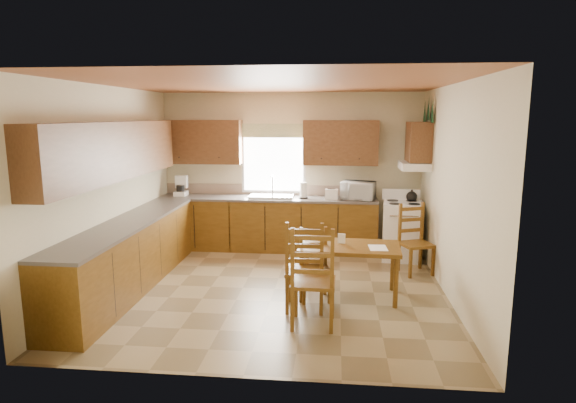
# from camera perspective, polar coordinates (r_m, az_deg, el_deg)

# --- Properties ---
(floor) EXTENTS (4.50, 4.50, 0.00)m
(floor) POSITION_cam_1_polar(r_m,az_deg,el_deg) (6.60, -1.58, -10.32)
(floor) COLOR olive
(floor) RESTS_ON ground
(ceiling) EXTENTS (4.50, 4.50, 0.00)m
(ceiling) POSITION_cam_1_polar(r_m,az_deg,el_deg) (6.19, -1.71, 13.79)
(ceiling) COLOR #9A5530
(ceiling) RESTS_ON floor
(wall_left) EXTENTS (4.50, 4.50, 0.00)m
(wall_left) POSITION_cam_1_polar(r_m,az_deg,el_deg) (6.91, -20.49, 1.55)
(wall_left) COLOR beige
(wall_left) RESTS_ON floor
(wall_right) EXTENTS (4.50, 4.50, 0.00)m
(wall_right) POSITION_cam_1_polar(r_m,az_deg,el_deg) (6.37, 18.87, 0.96)
(wall_right) COLOR beige
(wall_right) RESTS_ON floor
(wall_back) EXTENTS (4.50, 4.50, 0.00)m
(wall_back) POSITION_cam_1_polar(r_m,az_deg,el_deg) (8.47, 0.32, 3.67)
(wall_back) COLOR beige
(wall_back) RESTS_ON floor
(wall_front) EXTENTS (4.50, 4.50, 0.00)m
(wall_front) POSITION_cam_1_polar(r_m,az_deg,el_deg) (4.07, -5.72, -3.49)
(wall_front) COLOR beige
(wall_front) RESTS_ON floor
(lower_cab_back) EXTENTS (3.75, 0.60, 0.88)m
(lower_cab_back) POSITION_cam_1_polar(r_m,az_deg,el_deg) (8.37, -2.44, -2.74)
(lower_cab_back) COLOR brown
(lower_cab_back) RESTS_ON floor
(lower_cab_left) EXTENTS (0.60, 3.60, 0.88)m
(lower_cab_left) POSITION_cam_1_polar(r_m,az_deg,el_deg) (6.84, -18.30, -6.22)
(lower_cab_left) COLOR brown
(lower_cab_left) RESTS_ON floor
(counter_back) EXTENTS (3.75, 0.63, 0.04)m
(counter_back) POSITION_cam_1_polar(r_m,az_deg,el_deg) (8.28, -2.47, 0.37)
(counter_back) COLOR #57514D
(counter_back) RESTS_ON lower_cab_back
(counter_left) EXTENTS (0.63, 3.60, 0.04)m
(counter_left) POSITION_cam_1_polar(r_m,az_deg,el_deg) (6.73, -18.51, -2.45)
(counter_left) COLOR #57514D
(counter_left) RESTS_ON lower_cab_left
(backsplash) EXTENTS (3.75, 0.01, 0.18)m
(backsplash) POSITION_cam_1_polar(r_m,az_deg,el_deg) (8.55, -2.20, 1.42)
(backsplash) COLOR gray
(backsplash) RESTS_ON counter_back
(upper_cab_back_left) EXTENTS (1.41, 0.33, 0.75)m
(upper_cab_back_left) POSITION_cam_1_polar(r_m,az_deg,el_deg) (8.55, -10.24, 6.97)
(upper_cab_back_left) COLOR brown
(upper_cab_back_left) RESTS_ON wall_back
(upper_cab_back_right) EXTENTS (1.25, 0.33, 0.75)m
(upper_cab_back_right) POSITION_cam_1_polar(r_m,az_deg,el_deg) (8.23, 6.24, 6.95)
(upper_cab_back_right) COLOR brown
(upper_cab_back_right) RESTS_ON wall_back
(upper_cab_left) EXTENTS (0.33, 3.60, 0.75)m
(upper_cab_left) POSITION_cam_1_polar(r_m,az_deg,el_deg) (6.65, -20.04, 5.65)
(upper_cab_left) COLOR brown
(upper_cab_left) RESTS_ON wall_left
(upper_cab_stove) EXTENTS (0.33, 0.62, 0.62)m
(upper_cab_stove) POSITION_cam_1_polar(r_m,az_deg,el_deg) (7.89, 15.21, 6.85)
(upper_cab_stove) COLOR brown
(upper_cab_stove) RESTS_ON wall_right
(range_hood) EXTENTS (0.44, 0.62, 0.12)m
(range_hood) POSITION_cam_1_polar(r_m,az_deg,el_deg) (7.91, 14.72, 4.12)
(range_hood) COLOR white
(range_hood) RESTS_ON wall_right
(window_frame) EXTENTS (1.13, 0.02, 1.18)m
(window_frame) POSITION_cam_1_polar(r_m,az_deg,el_deg) (8.45, -1.74, 5.01)
(window_frame) COLOR white
(window_frame) RESTS_ON wall_back
(window_pane) EXTENTS (1.05, 0.01, 1.10)m
(window_pane) POSITION_cam_1_polar(r_m,az_deg,el_deg) (8.45, -1.74, 5.01)
(window_pane) COLOR white
(window_pane) RESTS_ON wall_back
(window_valance) EXTENTS (1.19, 0.01, 0.24)m
(window_valance) POSITION_cam_1_polar(r_m,az_deg,el_deg) (8.39, -1.78, 8.40)
(window_valance) COLOR #58793F
(window_valance) RESTS_ON wall_back
(sink_basin) EXTENTS (0.75, 0.45, 0.04)m
(sink_basin) POSITION_cam_1_polar(r_m,az_deg,el_deg) (8.27, -1.96, 0.63)
(sink_basin) COLOR silver
(sink_basin) RESTS_ON counter_back
(pine_decal_a) EXTENTS (0.22, 0.22, 0.36)m
(pine_decal_a) POSITION_cam_1_polar(r_m,az_deg,el_deg) (7.59, 16.76, 10.28)
(pine_decal_a) COLOR #184225
(pine_decal_a) RESTS_ON wall_right
(pine_decal_b) EXTENTS (0.22, 0.22, 0.36)m
(pine_decal_b) POSITION_cam_1_polar(r_m,az_deg,el_deg) (7.91, 16.33, 10.57)
(pine_decal_b) COLOR #184225
(pine_decal_b) RESTS_ON wall_right
(pine_decal_c) EXTENTS (0.22, 0.22, 0.36)m
(pine_decal_c) POSITION_cam_1_polar(r_m,az_deg,el_deg) (8.22, 15.91, 10.28)
(pine_decal_c) COLOR #184225
(pine_decal_c) RESTS_ON wall_right
(stove) EXTENTS (0.68, 0.69, 0.91)m
(stove) POSITION_cam_1_polar(r_m,az_deg,el_deg) (8.03, 13.37, -3.45)
(stove) COLOR white
(stove) RESTS_ON floor
(coffeemaker) EXTENTS (0.25, 0.28, 0.35)m
(coffeemaker) POSITION_cam_1_polar(r_m,az_deg,el_deg) (8.63, -12.61, 1.82)
(coffeemaker) COLOR white
(coffeemaker) RESTS_ON counter_back
(paper_towel) EXTENTS (0.15, 0.15, 0.27)m
(paper_towel) POSITION_cam_1_polar(r_m,az_deg,el_deg) (8.17, 1.82, 1.33)
(paper_towel) COLOR white
(paper_towel) RESTS_ON counter_back
(toaster) EXTENTS (0.21, 0.14, 0.17)m
(toaster) POSITION_cam_1_polar(r_m,az_deg,el_deg) (8.11, 5.18, 0.87)
(toaster) COLOR white
(toaster) RESTS_ON counter_back
(microwave) EXTENTS (0.57, 0.47, 0.30)m
(microwave) POSITION_cam_1_polar(r_m,az_deg,el_deg) (8.13, 8.31, 1.31)
(microwave) COLOR white
(microwave) RESTS_ON counter_back
(dining_table) EXTENTS (1.30, 0.79, 0.68)m
(dining_table) POSITION_cam_1_polar(r_m,az_deg,el_deg) (6.29, 7.21, -8.14)
(dining_table) COLOR brown
(dining_table) RESTS_ON floor
(chair_near_left) EXTENTS (0.47, 0.45, 1.10)m
(chair_near_left) POSITION_cam_1_polar(r_m,az_deg,el_deg) (5.79, 2.03, -7.52)
(chair_near_left) COLOR brown
(chair_near_left) RESTS_ON floor
(chair_near_right) EXTENTS (0.49, 0.47, 1.14)m
(chair_near_right) POSITION_cam_1_polar(r_m,az_deg,el_deg) (5.35, 3.02, -8.79)
(chair_near_right) COLOR brown
(chair_near_right) RESTS_ON floor
(chair_far_left) EXTENTS (0.45, 0.43, 0.90)m
(chair_far_left) POSITION_cam_1_polar(r_m,az_deg,el_deg) (6.11, 3.22, -7.57)
(chair_far_left) COLOR brown
(chair_far_left) RESTS_ON floor
(chair_far_right) EXTENTS (0.55, 0.54, 1.02)m
(chair_far_right) POSITION_cam_1_polar(r_m,az_deg,el_deg) (7.32, 14.99, -4.40)
(chair_far_right) COLOR brown
(chair_far_right) RESTS_ON floor
(table_paper) EXTENTS (0.23, 0.30, 0.00)m
(table_paper) POSITION_cam_1_polar(r_m,az_deg,el_deg) (6.13, 10.60, -5.41)
(table_paper) COLOR white
(table_paper) RESTS_ON dining_table
(table_card) EXTENTS (0.10, 0.03, 0.13)m
(table_card) POSITION_cam_1_polar(r_m,az_deg,el_deg) (6.26, 6.36, -4.39)
(table_card) COLOR white
(table_card) RESTS_ON dining_table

